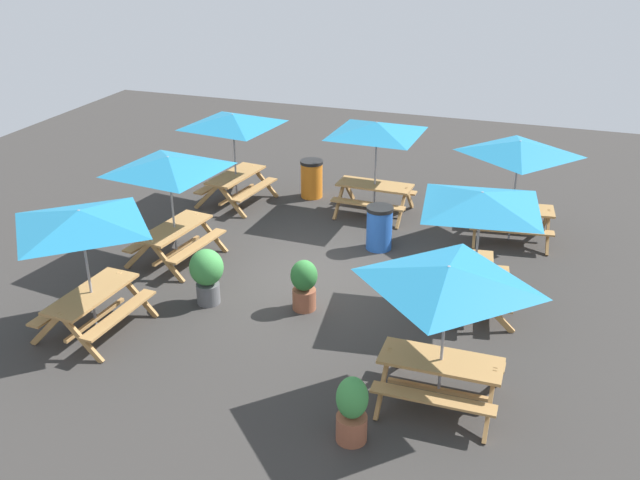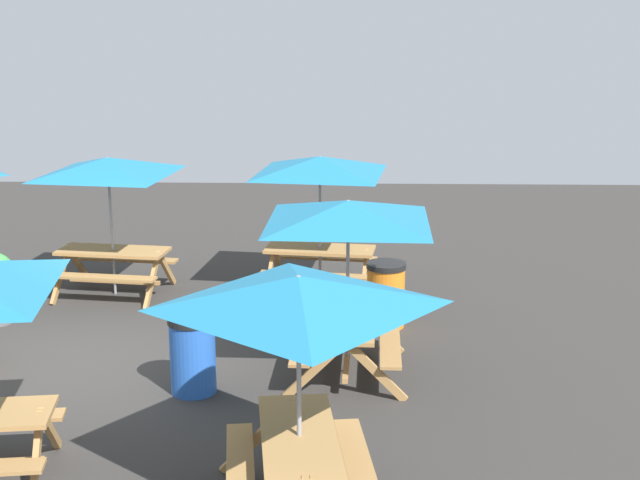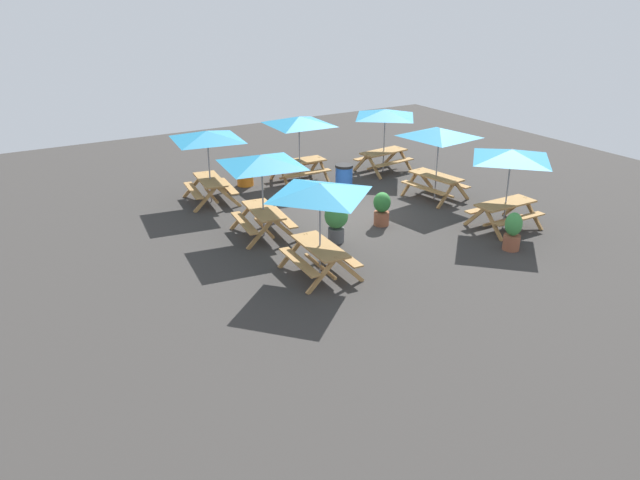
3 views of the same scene
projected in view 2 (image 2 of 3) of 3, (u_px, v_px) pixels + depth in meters
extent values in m
plane|color=#33302D|center=(82.00, 364.00, 11.89)|extent=(26.22, 26.22, 0.00)
cube|color=#A87A44|center=(320.00, 249.00, 14.78)|extent=(1.88, 0.93, 0.05)
cube|color=#A87A44|center=(325.00, 257.00, 15.38)|extent=(1.82, 0.49, 0.04)
cube|color=#A87A44|center=(315.00, 275.00, 14.32)|extent=(1.82, 0.49, 0.04)
cube|color=#A87A44|center=(369.00, 267.00, 15.10)|extent=(0.16, 0.80, 0.81)
cube|color=#A87A44|center=(364.00, 279.00, 14.40)|extent=(0.16, 0.80, 0.81)
cube|color=#A87A44|center=(279.00, 263.00, 15.34)|extent=(0.16, 0.80, 0.81)
cube|color=#A87A44|center=(270.00, 275.00, 14.64)|extent=(0.16, 0.80, 0.81)
cube|color=#A87A44|center=(320.00, 279.00, 14.91)|extent=(1.56, 0.27, 0.06)
cylinder|color=gray|center=(320.00, 225.00, 14.68)|extent=(0.04, 0.04, 2.30)
pyramid|color=teal|center=(320.00, 165.00, 14.43)|extent=(2.80, 2.80, 0.28)
cube|color=#A87A44|center=(299.00, 438.00, 8.22)|extent=(0.92, 1.87, 0.05)
cube|color=#A87A44|center=(240.00, 469.00, 8.24)|extent=(0.48, 1.82, 0.04)
cube|color=#A87A44|center=(358.00, 463.00, 8.34)|extent=(0.48, 1.82, 0.04)
cube|color=#A87A44|center=(258.00, 437.00, 9.03)|extent=(0.80, 0.16, 0.81)
cube|color=#A87A44|center=(329.00, 434.00, 9.10)|extent=(0.80, 0.16, 0.81)
cylinder|color=gray|center=(299.00, 397.00, 8.12)|extent=(0.04, 0.04, 2.30)
pyramid|color=teal|center=(298.00, 291.00, 7.87)|extent=(2.23, 2.23, 0.28)
cube|color=#A87A44|center=(113.00, 251.00, 14.68)|extent=(1.87, 0.92, 0.05)
cube|color=#A87A44|center=(126.00, 259.00, 15.27)|extent=(1.82, 0.49, 0.04)
cube|color=#A87A44|center=(101.00, 277.00, 14.22)|extent=(1.82, 0.49, 0.04)
cube|color=#A87A44|center=(166.00, 268.00, 15.00)|extent=(0.16, 0.80, 0.81)
cube|color=#A87A44|center=(152.00, 281.00, 14.30)|extent=(0.16, 0.80, 0.81)
cube|color=#A87A44|center=(79.00, 265.00, 15.23)|extent=(0.16, 0.80, 0.81)
cube|color=#A87A44|center=(60.00, 277.00, 14.53)|extent=(0.16, 0.80, 0.81)
cube|color=#A87A44|center=(115.00, 281.00, 14.80)|extent=(1.56, 0.27, 0.06)
cylinder|color=gray|center=(112.00, 227.00, 14.57)|extent=(0.04, 0.04, 2.30)
pyramid|color=teal|center=(108.00, 166.00, 14.32)|extent=(2.81, 2.81, 0.28)
cube|color=#A87A44|center=(50.00, 430.00, 9.19)|extent=(0.17, 0.80, 0.81)
cube|color=#A87A44|center=(36.00, 464.00, 8.49)|extent=(0.17, 0.80, 0.81)
cube|color=#A87A44|center=(347.00, 320.00, 11.39)|extent=(0.76, 1.82, 0.05)
cube|color=#A87A44|center=(305.00, 340.00, 11.50)|extent=(0.32, 1.81, 0.04)
cube|color=#A87A44|center=(390.00, 342.00, 11.43)|extent=(0.32, 1.81, 0.04)
cube|color=#A87A44|center=(323.00, 326.00, 12.26)|extent=(0.80, 0.09, 0.81)
cube|color=#A87A44|center=(376.00, 327.00, 12.21)|extent=(0.80, 0.09, 0.81)
cube|color=#A87A44|center=(315.00, 369.00, 10.75)|extent=(0.80, 0.09, 0.81)
cube|color=#A87A44|center=(375.00, 371.00, 10.71)|extent=(0.80, 0.09, 0.81)
cube|color=#A87A44|center=(347.00, 358.00, 11.52)|extent=(0.12, 1.56, 0.06)
cylinder|color=gray|center=(348.00, 289.00, 11.29)|extent=(0.04, 0.04, 2.30)
pyramid|color=teal|center=(348.00, 211.00, 11.04)|extent=(2.83, 2.83, 0.28)
cylinder|color=blue|center=(193.00, 357.00, 10.91)|extent=(0.56, 0.56, 0.90)
cylinder|color=black|center=(191.00, 320.00, 10.79)|extent=(0.59, 0.59, 0.08)
cylinder|color=orange|center=(386.00, 297.00, 13.22)|extent=(0.56, 0.56, 0.90)
cylinder|color=black|center=(386.00, 266.00, 13.10)|extent=(0.59, 0.59, 0.08)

